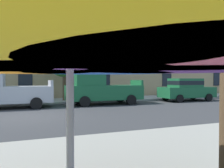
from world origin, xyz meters
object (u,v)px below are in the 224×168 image
object	(u,v)px
sedan_green	(186,89)
patio_umbrella	(70,37)
pickup_green	(101,89)
street_tree_middle	(65,57)
pickup_silver	(3,91)

from	to	relation	value
sedan_green	patio_umbrella	size ratio (longest dim) A/B	1.19
pickup_green	street_tree_middle	size ratio (longest dim) A/B	1.04
pickup_green	street_tree_middle	world-z (taller)	street_tree_middle
pickup_green	sedan_green	size ratio (longest dim) A/B	1.16
pickup_silver	pickup_green	xyz separation A→B (m)	(6.00, 0.00, 0.00)
pickup_silver	sedan_green	world-z (taller)	pickup_silver
pickup_silver	street_tree_middle	xyz separation A→B (m)	(4.09, 2.85, 2.37)
pickup_silver	street_tree_middle	bearing A→B (deg)	34.90
pickup_green	sedan_green	bearing A→B (deg)	-0.00
street_tree_middle	patio_umbrella	xyz separation A→B (m)	(-2.46, -15.55, -1.36)
sedan_green	street_tree_middle	distance (m)	9.76
pickup_silver	patio_umbrella	xyz separation A→B (m)	(1.63, -12.70, 1.00)
sedan_green	pickup_silver	bearing A→B (deg)	180.00
street_tree_middle	patio_umbrella	distance (m)	15.81
sedan_green	street_tree_middle	world-z (taller)	street_tree_middle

